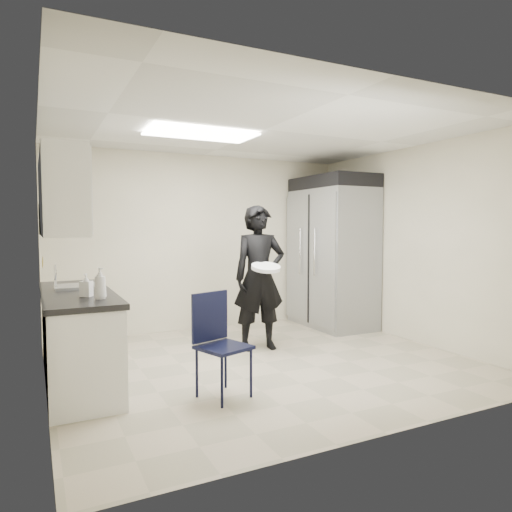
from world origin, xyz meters
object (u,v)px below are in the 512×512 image
lower_counter (78,340)px  man_tuxedo (259,278)px  commercial_fridge (332,258)px  folding_chair (224,347)px

lower_counter → man_tuxedo: 2.24m
man_tuxedo → commercial_fridge: bearing=32.2°
lower_counter → commercial_fridge: size_ratio=0.90×
commercial_fridge → folding_chair: (-2.64, -2.05, -0.59)m
commercial_fridge → man_tuxedo: bearing=-156.0°
man_tuxedo → lower_counter: bearing=-162.4°
lower_counter → folding_chair: bearing=-40.5°
lower_counter → folding_chair: (1.14, -0.97, 0.03)m
lower_counter → man_tuxedo: size_ratio=1.06×
folding_chair → man_tuxedo: size_ratio=0.51×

